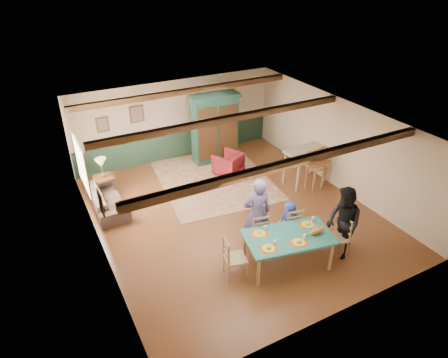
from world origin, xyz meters
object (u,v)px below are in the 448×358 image
dining_chair_end_right (337,237)px  person_child (289,221)px  dining_chair_end_left (235,257)px  person_woman (343,223)px  counter_table (305,166)px  bar_stool_left (315,171)px  person_man (257,214)px  armoire (215,128)px  end_table (105,186)px  sofa (107,199)px  dining_chair_far_left (257,230)px  cat (316,231)px  dining_chair_far_right (291,224)px  table_lamp (102,168)px  dining_table (287,251)px  armchair (228,163)px  bar_stool_right (324,167)px

dining_chair_end_right → person_child: (-0.63, 1.00, 0.03)m
dining_chair_end_left → person_woman: bearing=-90.0°
counter_table → bar_stool_left: size_ratio=1.08×
person_man → armoire: (1.21, 4.59, 0.23)m
armoire → end_table: (-3.89, -0.59, -0.84)m
end_table → counter_table: 6.02m
sofa → bar_stool_left: bar_stool_left is taller
dining_chair_far_left → cat: (0.83, -1.06, 0.39)m
dining_chair_end_left → cat: bearing=-93.4°
person_man → counter_table: person_man is taller
dining_chair_far_right → armoire: armoire is taller
dining_chair_far_right → dining_chair_end_right: 1.12m
person_woman → person_child: person_woman is taller
cat → table_lamp: 6.23m
cat → sofa: 5.77m
dining_table → armoire: armoire is taller
dining_chair_end_left → armoire: armoire is taller
armoire → armchair: size_ratio=2.90×
dining_chair_far_right → dining_chair_end_left: bearing=24.9°
armchair → person_child: bearing=57.2°
dining_table → person_child: size_ratio=1.79×
person_man → person_child: 0.94m
armchair → sofa: armchair is taller
person_man → dining_table: bearing=116.6°
dining_chair_end_right → table_lamp: size_ratio=1.77×
table_lamp → bar_stool_left: (5.61, -2.56, -0.31)m
cat → bar_stool_left: (2.11, 2.60, -0.29)m
dining_chair_end_left → sofa: dining_chair_end_left is taller
armchair → bar_stool_left: (1.79, -2.06, 0.25)m
dining_table → bar_stool_right: size_ratio=1.67×
cat → dining_table: bearing=169.7°
dining_chair_far_right → end_table: dining_chair_far_right is taller
dining_table → end_table: size_ratio=3.07×
person_woman → bar_stool_left: size_ratio=1.45×
armchair → bar_stool_left: bar_stool_left is taller
dining_chair_far_left → armoire: size_ratio=0.44×
person_woman → counter_table: person_woman is taller
dining_chair_far_right → table_lamp: 5.53m
bar_stool_right → dining_chair_end_left: bearing=-157.2°
dining_chair_far_left → table_lamp: size_ratio=1.77×
dining_chair_far_right → bar_stool_right: size_ratio=0.88×
table_lamp → counter_table: table_lamp is taller
dining_chair_far_left → sofa: 4.39m
dining_chair_far_left → bar_stool_right: size_ratio=0.88×
dining_chair_far_left → person_man: bearing=-90.0°
armoire → person_man: bearing=-100.1°
dining_chair_end_left → end_table: size_ratio=1.62×
armoire → bar_stool_left: (1.72, -3.14, -0.55)m
person_man → armoire: size_ratio=0.80×
dining_chair_far_left → armchair: bearing=-96.7°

